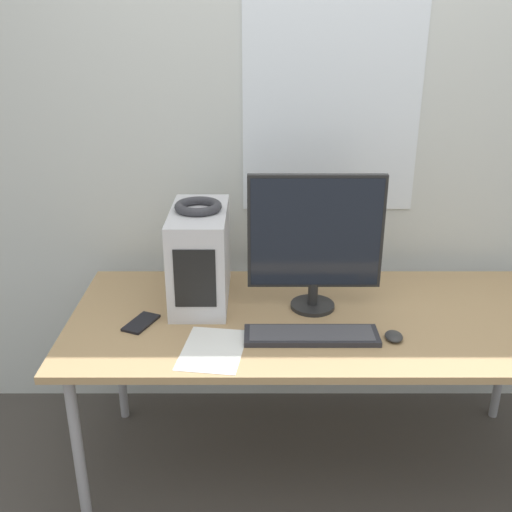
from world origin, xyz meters
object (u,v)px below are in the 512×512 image
(monitor_main, at_px, (315,238))
(mouse, at_px, (394,336))
(pc_tower, at_px, (200,256))
(cell_phone, at_px, (141,323))
(headphones, at_px, (198,206))
(keyboard, at_px, (311,335))

(monitor_main, distance_m, mouse, 0.46)
(pc_tower, height_order, cell_phone, pc_tower)
(monitor_main, bearing_deg, headphones, 170.10)
(pc_tower, xyz_separation_m, mouse, (0.72, -0.33, -0.18))
(cell_phone, bearing_deg, keyboard, 13.94)
(monitor_main, relative_size, keyboard, 1.12)
(headphones, relative_size, mouse, 2.24)
(pc_tower, distance_m, headphones, 0.21)
(pc_tower, xyz_separation_m, cell_phone, (-0.21, -0.21, -0.19))
(monitor_main, xyz_separation_m, cell_phone, (-0.66, -0.14, -0.29))
(pc_tower, distance_m, mouse, 0.81)
(monitor_main, height_order, keyboard, monitor_main)
(pc_tower, height_order, mouse, pc_tower)
(headphones, relative_size, monitor_main, 0.34)
(headphones, distance_m, monitor_main, 0.47)
(pc_tower, relative_size, mouse, 5.37)
(keyboard, bearing_deg, mouse, -1.95)
(headphones, height_order, cell_phone, headphones)
(headphones, bearing_deg, mouse, -24.51)
(cell_phone, bearing_deg, mouse, 16.27)
(pc_tower, height_order, keyboard, pc_tower)
(headphones, xyz_separation_m, cell_phone, (-0.21, -0.21, -0.39))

